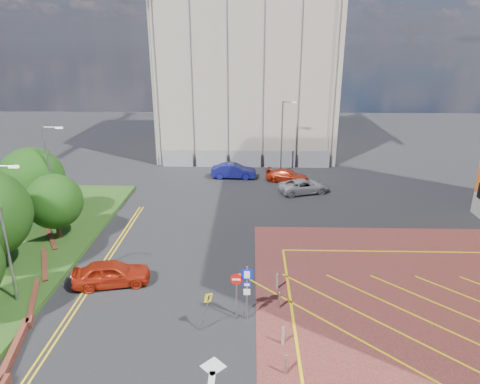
{
  "coord_description": "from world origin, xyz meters",
  "views": [
    {
      "loc": [
        0.66,
        -18.37,
        14.2
      ],
      "look_at": [
        0.04,
        4.63,
        5.96
      ],
      "focal_mm": 32.0,
      "sensor_mm": 36.0,
      "label": 1
    }
  ],
  "objects_px": {
    "tree_d": "(32,179)",
    "warning_sign": "(206,307)",
    "lamp_left_far": "(51,174)",
    "car_silver_back": "(304,186)",
    "car_blue_back": "(234,171)",
    "car_red_back": "(287,176)",
    "lamp_back": "(283,134)",
    "car_red_left": "(111,273)",
    "tree_c": "(54,201)",
    "sign_cluster": "(243,288)",
    "lamp_left_near": "(5,230)"
  },
  "relations": [
    {
      "from": "lamp_left_far",
      "to": "car_red_left",
      "type": "bearing_deg",
      "value": -49.56
    },
    {
      "from": "car_blue_back",
      "to": "lamp_left_near",
      "type": "bearing_deg",
      "value": 157.86
    },
    {
      "from": "sign_cluster",
      "to": "warning_sign",
      "type": "bearing_deg",
      "value": -150.52
    },
    {
      "from": "tree_d",
      "to": "sign_cluster",
      "type": "xyz_separation_m",
      "value": [
        16.8,
        -12.02,
        -1.92
      ]
    },
    {
      "from": "lamp_left_near",
      "to": "lamp_back",
      "type": "distance_m",
      "value": 30.8
    },
    {
      "from": "tree_d",
      "to": "lamp_back",
      "type": "relative_size",
      "value": 0.76
    },
    {
      "from": "lamp_left_far",
      "to": "warning_sign",
      "type": "distance_m",
      "value": 17.93
    },
    {
      "from": "car_red_left",
      "to": "car_red_back",
      "type": "distance_m",
      "value": 23.81
    },
    {
      "from": "tree_d",
      "to": "sign_cluster",
      "type": "height_order",
      "value": "tree_d"
    },
    {
      "from": "lamp_left_far",
      "to": "warning_sign",
      "type": "height_order",
      "value": "lamp_left_far"
    },
    {
      "from": "car_red_left",
      "to": "warning_sign",
      "type": "bearing_deg",
      "value": -136.46
    },
    {
      "from": "lamp_left_far",
      "to": "car_silver_back",
      "type": "distance_m",
      "value": 22.59
    },
    {
      "from": "lamp_left_near",
      "to": "car_red_left",
      "type": "relative_size",
      "value": 1.74
    },
    {
      "from": "lamp_back",
      "to": "car_red_left",
      "type": "bearing_deg",
      "value": -116.52
    },
    {
      "from": "lamp_left_near",
      "to": "car_blue_back",
      "type": "bearing_deg",
      "value": 64.81
    },
    {
      "from": "sign_cluster",
      "to": "car_red_back",
      "type": "xyz_separation_m",
      "value": [
        4.16,
        23.66,
        -1.3
      ]
    },
    {
      "from": "tree_c",
      "to": "lamp_left_far",
      "type": "xyz_separation_m",
      "value": [
        -0.92,
        2.0,
        1.47
      ]
    },
    {
      "from": "tree_d",
      "to": "lamp_left_far",
      "type": "distance_m",
      "value": 2.44
    },
    {
      "from": "tree_c",
      "to": "lamp_left_near",
      "type": "xyz_separation_m",
      "value": [
        1.08,
        -8.0,
        1.47
      ]
    },
    {
      "from": "tree_c",
      "to": "car_silver_back",
      "type": "xyz_separation_m",
      "value": [
        19.32,
        11.21,
        -2.51
      ]
    },
    {
      "from": "lamp_left_near",
      "to": "car_silver_back",
      "type": "bearing_deg",
      "value": 46.47
    },
    {
      "from": "warning_sign",
      "to": "car_blue_back",
      "type": "relative_size",
      "value": 0.47
    },
    {
      "from": "tree_d",
      "to": "warning_sign",
      "type": "relative_size",
      "value": 2.7
    },
    {
      "from": "tree_c",
      "to": "lamp_back",
      "type": "bearing_deg",
      "value": 45.68
    },
    {
      "from": "warning_sign",
      "to": "car_silver_back",
      "type": "bearing_deg",
      "value": 70.85
    },
    {
      "from": "lamp_left_far",
      "to": "car_silver_back",
      "type": "relative_size",
      "value": 1.62
    },
    {
      "from": "car_red_left",
      "to": "tree_d",
      "type": "bearing_deg",
      "value": 32.83
    },
    {
      "from": "lamp_back",
      "to": "sign_cluster",
      "type": "height_order",
      "value": "lamp_back"
    },
    {
      "from": "tree_d",
      "to": "lamp_back",
      "type": "distance_m",
      "value": 25.47
    },
    {
      "from": "lamp_left_far",
      "to": "car_blue_back",
      "type": "relative_size",
      "value": 1.67
    },
    {
      "from": "car_blue_back",
      "to": "lamp_back",
      "type": "bearing_deg",
      "value": -64.6
    },
    {
      "from": "tree_c",
      "to": "car_blue_back",
      "type": "xyz_separation_m",
      "value": [
        12.28,
        15.82,
        -2.4
      ]
    },
    {
      "from": "lamp_left_near",
      "to": "warning_sign",
      "type": "relative_size",
      "value": 3.56
    },
    {
      "from": "car_blue_back",
      "to": "car_red_back",
      "type": "bearing_deg",
      "value": -98.72
    },
    {
      "from": "lamp_back",
      "to": "car_silver_back",
      "type": "relative_size",
      "value": 1.62
    },
    {
      "from": "tree_c",
      "to": "sign_cluster",
      "type": "bearing_deg",
      "value": -33.16
    },
    {
      "from": "tree_d",
      "to": "car_silver_back",
      "type": "height_order",
      "value": "tree_d"
    },
    {
      "from": "lamp_back",
      "to": "car_red_left",
      "type": "height_order",
      "value": "lamp_back"
    },
    {
      "from": "car_red_back",
      "to": "car_silver_back",
      "type": "height_order",
      "value": "car_silver_back"
    },
    {
      "from": "lamp_left_far",
      "to": "car_red_back",
      "type": "relative_size",
      "value": 1.77
    },
    {
      "from": "tree_c",
      "to": "tree_d",
      "type": "xyz_separation_m",
      "value": [
        -3.0,
        3.0,
        0.68
      ]
    },
    {
      "from": "tree_d",
      "to": "car_red_back",
      "type": "xyz_separation_m",
      "value": [
        20.96,
        11.64,
        -3.21
      ]
    },
    {
      "from": "lamp_left_near",
      "to": "car_blue_back",
      "type": "xyz_separation_m",
      "value": [
        11.2,
        23.82,
        -3.87
      ]
    },
    {
      "from": "lamp_left_near",
      "to": "tree_c",
      "type": "bearing_deg",
      "value": 97.69
    },
    {
      "from": "lamp_left_far",
      "to": "car_red_left",
      "type": "relative_size",
      "value": 1.74
    },
    {
      "from": "car_red_back",
      "to": "lamp_left_near",
      "type": "bearing_deg",
      "value": 159.92
    },
    {
      "from": "car_red_left",
      "to": "car_silver_back",
      "type": "xyz_separation_m",
      "value": [
        13.61,
        16.99,
        -0.1
      ]
    },
    {
      "from": "lamp_left_far",
      "to": "car_red_back",
      "type": "xyz_separation_m",
      "value": [
        18.88,
        12.64,
        -4.0
      ]
    },
    {
      "from": "tree_d",
      "to": "lamp_left_near",
      "type": "bearing_deg",
      "value": -69.65
    },
    {
      "from": "tree_d",
      "to": "tree_c",
      "type": "bearing_deg",
      "value": -45.0
    }
  ]
}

